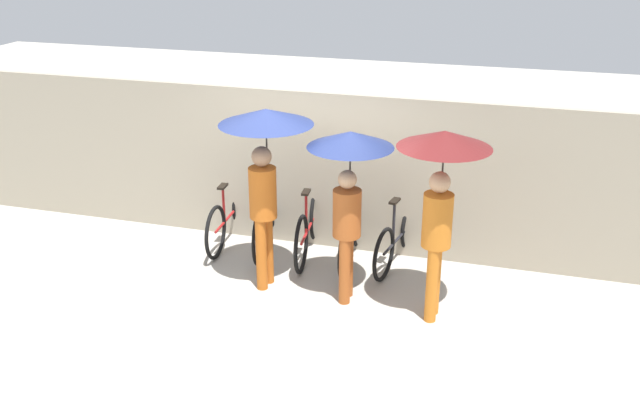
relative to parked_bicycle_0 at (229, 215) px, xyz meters
The scene contains 10 objects.
ground_plane 2.02m from the parked_bicycle_0, 54.15° to the right, with size 30.00×30.00×0.00m, color #9E998E.
back_wall 1.37m from the parked_bicycle_0, 12.31° to the left, with size 10.94×0.12×2.10m.
parked_bicycle_0 is the anchor object (origin of this frame).
parked_bicycle_1 0.58m from the parked_bicycle_0, ahead, with size 0.44×1.81×1.03m.
parked_bicycle_2 1.17m from the parked_bicycle_0, ahead, with size 0.44×1.76×1.08m.
parked_bicycle_3 1.75m from the parked_bicycle_0, ahead, with size 0.44×1.66×1.08m.
parked_bicycle_4 2.33m from the parked_bicycle_0, ahead, with size 0.46×1.65×1.01m.
pedestrian_leading 1.90m from the parked_bicycle_0, 46.66° to the right, with size 1.09×1.09×2.15m.
pedestrian_center 2.47m from the parked_bicycle_0, 28.19° to the right, with size 0.97×0.97×1.99m.
pedestrian_trailing 3.40m from the parked_bicycle_0, 21.31° to the right, with size 1.00×1.00×2.11m.
Camera 1 is at (2.51, -6.59, 4.15)m, focal length 40.00 mm.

